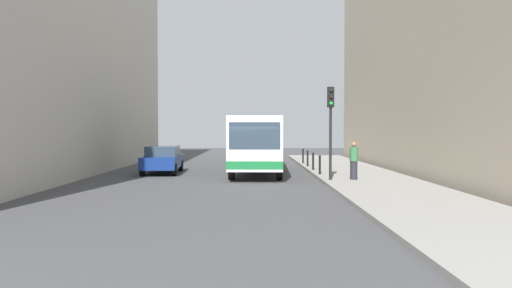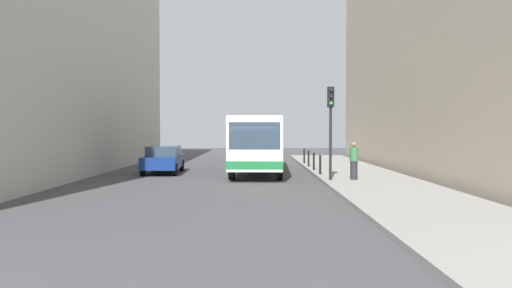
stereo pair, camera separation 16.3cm
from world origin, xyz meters
TOP-DOWN VIEW (x-y plane):
  - ground_plane at (0.00, 0.00)m, footprint 80.00×80.00m
  - sidewalk at (5.40, 0.00)m, footprint 4.40×40.00m
  - building_left at (-11.50, 4.00)m, footprint 7.00×32.00m
  - building_right at (11.50, 4.00)m, footprint 7.00×32.00m
  - bus at (0.38, 4.48)m, footprint 2.87×11.09m
  - car_beside_bus at (-4.76, 4.05)m, footprint 1.98×4.46m
  - car_behind_bus at (-0.01, 15.92)m, footprint 2.09×4.51m
  - traffic_light at (3.55, -1.05)m, footprint 0.28×0.33m
  - bollard_near at (3.45, 1.68)m, footprint 0.11×0.11m
  - bollard_mid at (3.45, 4.42)m, footprint 0.11×0.11m
  - bollard_far at (3.45, 7.15)m, footprint 0.11×0.11m
  - bollard_farthest at (3.45, 9.88)m, footprint 0.11×0.11m
  - pedestrian_near_signal at (4.62, -0.87)m, footprint 0.38×0.38m

SIDE VIEW (x-z plane):
  - ground_plane at x=0.00m, z-range 0.00..0.00m
  - sidewalk at x=5.40m, z-range 0.00..0.15m
  - bollard_near at x=3.45m, z-range 0.15..1.10m
  - bollard_mid at x=3.45m, z-range 0.15..1.10m
  - bollard_far at x=3.45m, z-range 0.15..1.10m
  - bollard_farthest at x=3.45m, z-range 0.15..1.10m
  - car_beside_bus at x=-4.76m, z-range 0.04..1.52m
  - car_behind_bus at x=-0.01m, z-range 0.04..1.52m
  - pedestrian_near_signal at x=4.62m, z-range 0.15..1.82m
  - bus at x=0.38m, z-range 0.23..3.23m
  - traffic_light at x=3.55m, z-range 0.96..5.06m
  - building_right at x=11.50m, z-range 0.00..14.78m
  - building_left at x=-11.50m, z-range 0.00..15.36m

